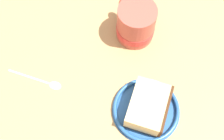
# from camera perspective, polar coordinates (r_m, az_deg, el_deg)

# --- Properties ---
(ground_plane) EXTENTS (1.55, 1.55, 0.02)m
(ground_plane) POSITION_cam_1_polar(r_m,az_deg,el_deg) (0.72, 3.53, -2.28)
(ground_plane) COLOR tan
(small_plate) EXTENTS (0.15, 0.15, 0.01)m
(small_plate) POSITION_cam_1_polar(r_m,az_deg,el_deg) (0.69, 6.49, -7.48)
(small_plate) COLOR #26599E
(small_plate) RESTS_ON ground_plane
(cake_slice) EXTENTS (0.11, 0.13, 0.05)m
(cake_slice) POSITION_cam_1_polar(r_m,az_deg,el_deg) (0.66, 6.94, -6.93)
(cake_slice) COLOR #472814
(cake_slice) RESTS_ON small_plate
(tea_mug) EXTENTS (0.12, 0.09, 0.10)m
(tea_mug) POSITION_cam_1_polar(r_m,az_deg,el_deg) (0.73, 4.50, 8.82)
(tea_mug) COLOR #BF4C3F
(tea_mug) RESTS_ON ground_plane
(teaspoon) EXTENTS (0.13, 0.05, 0.01)m
(teaspoon) POSITION_cam_1_polar(r_m,az_deg,el_deg) (0.73, -12.56, -2.21)
(teaspoon) COLOR silver
(teaspoon) RESTS_ON ground_plane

